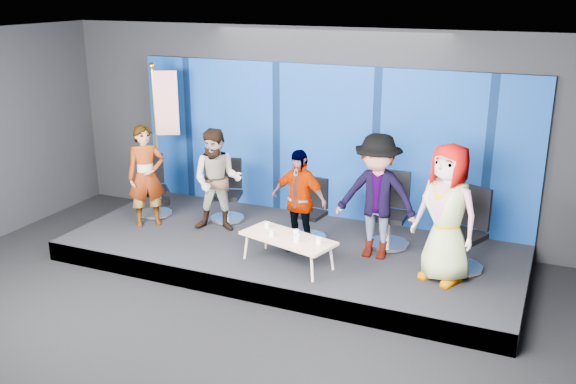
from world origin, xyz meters
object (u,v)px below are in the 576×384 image
(chair_e, at_px, (464,243))
(mug_d, at_px, (297,238))
(panelist_c, at_px, (299,200))
(chair_c, at_px, (311,219))
(panelist_d, at_px, (377,197))
(chair_a, at_px, (154,196))
(coffee_table, at_px, (288,239))
(panelist_b, at_px, (217,180))
(mug_e, at_px, (319,241))
(mug_b, at_px, (272,233))
(mug_c, at_px, (296,233))
(flag_stand, at_px, (163,132))
(panelist_e, at_px, (447,214))
(chair_b, at_px, (228,200))
(mug_a, at_px, (267,225))
(panelist_a, at_px, (146,176))
(chair_d, at_px, (390,222))

(chair_e, bearing_deg, mug_d, -132.00)
(panelist_c, height_order, chair_e, panelist_c)
(chair_c, relative_size, panelist_d, 0.52)
(chair_a, xyz_separation_m, chair_e, (5.31, -0.14, 0.04))
(panelist_c, distance_m, coffee_table, 0.70)
(panelist_b, height_order, mug_e, panelist_b)
(panelist_c, bearing_deg, panelist_b, 178.79)
(chair_c, relative_size, mug_e, 10.85)
(mug_b, bearing_deg, panelist_c, 77.22)
(panelist_c, relative_size, panelist_d, 0.84)
(panelist_c, bearing_deg, mug_c, -63.15)
(chair_a, height_order, panelist_b, panelist_b)
(flag_stand, bearing_deg, panelist_c, -46.48)
(mug_c, bearing_deg, panelist_c, 109.38)
(panelist_b, height_order, mug_d, panelist_b)
(panelist_e, height_order, mug_d, panelist_e)
(chair_c, xyz_separation_m, chair_e, (2.39, -0.20, 0.07))
(chair_b, height_order, flag_stand, flag_stand)
(panelist_e, relative_size, flag_stand, 0.74)
(mug_a, bearing_deg, panelist_a, 171.70)
(panelist_d, distance_m, mug_b, 1.61)
(chair_c, xyz_separation_m, mug_d, (0.26, -1.20, 0.16))
(panelist_a, distance_m, panelist_c, 2.71)
(chair_b, distance_m, mug_b, 2.01)
(chair_d, bearing_deg, chair_a, -176.26)
(panelist_b, relative_size, mug_b, 19.01)
(panelist_a, bearing_deg, panelist_e, -44.66)
(panelist_b, bearing_deg, chair_b, 85.25)
(panelist_a, bearing_deg, panelist_d, -39.30)
(chair_a, relative_size, mug_a, 11.75)
(panelist_a, relative_size, panelist_b, 1.00)
(chair_c, distance_m, mug_b, 1.16)
(mug_a, height_order, mug_b, same)
(panelist_c, distance_m, mug_d, 0.80)
(panelist_d, bearing_deg, mug_d, -133.90)
(chair_e, bearing_deg, chair_b, -163.03)
(chair_e, relative_size, mug_d, 11.02)
(chair_a, xyz_separation_m, coffee_table, (2.99, -1.01, 0.05))
(chair_d, bearing_deg, coffee_table, -131.74)
(chair_a, bearing_deg, panelist_a, -108.64)
(chair_b, xyz_separation_m, mug_a, (1.27, -1.10, 0.13))
(mug_d, distance_m, flag_stand, 3.77)
(coffee_table, relative_size, mug_a, 16.71)
(panelist_d, bearing_deg, mug_b, -146.35)
(coffee_table, bearing_deg, chair_e, 20.54)
(chair_b, xyz_separation_m, panelist_b, (0.10, -0.49, 0.50))
(panelist_d, xyz_separation_m, mug_e, (-0.56, -0.85, -0.46))
(chair_c, bearing_deg, mug_b, -90.13)
(chair_e, relative_size, mug_a, 13.27)
(panelist_d, bearing_deg, chair_e, 3.49)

